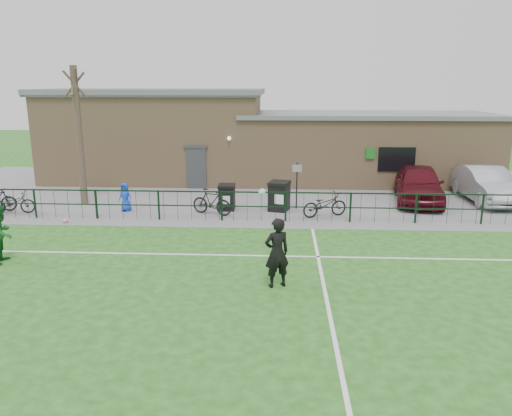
{
  "coord_description": "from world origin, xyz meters",
  "views": [
    {
      "loc": [
        0.83,
        -10.84,
        5.32
      ],
      "look_at": [
        0.0,
        5.0,
        1.3
      ],
      "focal_mm": 35.0,
      "sensor_mm": 36.0,
      "label": 1
    }
  ],
  "objects_px": {
    "bicycle_d": "(212,202)",
    "ball_ground": "(65,221)",
    "wheelie_bin_left": "(227,198)",
    "sign_post": "(297,186)",
    "spectator_child": "(125,197)",
    "bare_tree": "(79,137)",
    "bicycle_c": "(13,203)",
    "wheelie_bin_right": "(279,197)",
    "car_maroon": "(419,184)",
    "outfield_player": "(2,233)",
    "bicycle_e": "(325,205)",
    "car_silver": "(485,184)"
  },
  "relations": [
    {
      "from": "bicycle_d",
      "to": "ball_ground",
      "type": "bearing_deg",
      "value": 127.46
    },
    {
      "from": "wheelie_bin_left",
      "to": "sign_post",
      "type": "xyz_separation_m",
      "value": [
        2.96,
        0.31,
        0.5
      ]
    },
    {
      "from": "spectator_child",
      "to": "ball_ground",
      "type": "distance_m",
      "value": 2.69
    },
    {
      "from": "bare_tree",
      "to": "bicycle_c",
      "type": "distance_m",
      "value": 3.88
    },
    {
      "from": "wheelie_bin_right",
      "to": "spectator_child",
      "type": "bearing_deg",
      "value": -161.01
    },
    {
      "from": "car_maroon",
      "to": "outfield_player",
      "type": "bearing_deg",
      "value": -140.15
    },
    {
      "from": "wheelie_bin_right",
      "to": "wheelie_bin_left",
      "type": "bearing_deg",
      "value": -165.47
    },
    {
      "from": "spectator_child",
      "to": "bicycle_d",
      "type": "bearing_deg",
      "value": 9.3
    },
    {
      "from": "bare_tree",
      "to": "sign_post",
      "type": "xyz_separation_m",
      "value": [
        9.48,
        -0.46,
        -1.98
      ]
    },
    {
      "from": "wheelie_bin_left",
      "to": "bicycle_e",
      "type": "height_order",
      "value": "wheelie_bin_left"
    },
    {
      "from": "wheelie_bin_left",
      "to": "sign_post",
      "type": "relative_size",
      "value": 0.5
    },
    {
      "from": "car_silver",
      "to": "bicycle_c",
      "type": "relative_size",
      "value": 2.74
    },
    {
      "from": "sign_post",
      "to": "outfield_player",
      "type": "bearing_deg",
      "value": -142.56
    },
    {
      "from": "car_silver",
      "to": "ball_ground",
      "type": "distance_m",
      "value": 18.2
    },
    {
      "from": "bicycle_d",
      "to": "ball_ground",
      "type": "distance_m",
      "value": 5.74
    },
    {
      "from": "bare_tree",
      "to": "sign_post",
      "type": "distance_m",
      "value": 9.69
    },
    {
      "from": "sign_post",
      "to": "ball_ground",
      "type": "bearing_deg",
      "value": -163.18
    },
    {
      "from": "bicycle_c",
      "to": "bicycle_e",
      "type": "relative_size",
      "value": 0.93
    },
    {
      "from": "sign_post",
      "to": "bicycle_d",
      "type": "height_order",
      "value": "sign_post"
    },
    {
      "from": "wheelie_bin_right",
      "to": "sign_post",
      "type": "distance_m",
      "value": 0.91
    },
    {
      "from": "car_silver",
      "to": "bicycle_d",
      "type": "distance_m",
      "value": 12.46
    },
    {
      "from": "sign_post",
      "to": "ball_ground",
      "type": "distance_m",
      "value": 9.45
    },
    {
      "from": "bicycle_e",
      "to": "bicycle_d",
      "type": "bearing_deg",
      "value": 67.65
    },
    {
      "from": "bare_tree",
      "to": "wheelie_bin_right",
      "type": "relative_size",
      "value": 5.2
    },
    {
      "from": "bicycle_d",
      "to": "outfield_player",
      "type": "distance_m",
      "value": 8.01
    },
    {
      "from": "bicycle_d",
      "to": "bicycle_e",
      "type": "height_order",
      "value": "bicycle_d"
    },
    {
      "from": "car_silver",
      "to": "bicycle_d",
      "type": "relative_size",
      "value": 2.69
    },
    {
      "from": "car_maroon",
      "to": "bicycle_d",
      "type": "relative_size",
      "value": 2.75
    },
    {
      "from": "wheelie_bin_right",
      "to": "outfield_player",
      "type": "relative_size",
      "value": 0.65
    },
    {
      "from": "wheelie_bin_left",
      "to": "car_silver",
      "type": "relative_size",
      "value": 0.21
    },
    {
      "from": "wheelie_bin_left",
      "to": "wheelie_bin_right",
      "type": "distance_m",
      "value": 2.22
    },
    {
      "from": "bare_tree",
      "to": "car_silver",
      "type": "bearing_deg",
      "value": 4.37
    },
    {
      "from": "bicycle_d",
      "to": "spectator_child",
      "type": "distance_m",
      "value": 3.73
    },
    {
      "from": "car_silver",
      "to": "ball_ground",
      "type": "xyz_separation_m",
      "value": [
        -17.6,
        -4.56,
        -0.71
      ]
    },
    {
      "from": "wheelie_bin_left",
      "to": "spectator_child",
      "type": "bearing_deg",
      "value": -174.3
    },
    {
      "from": "car_maroon",
      "to": "bicycle_e",
      "type": "height_order",
      "value": "car_maroon"
    },
    {
      "from": "bicycle_c",
      "to": "car_maroon",
      "type": "bearing_deg",
      "value": -93.15
    },
    {
      "from": "bicycle_e",
      "to": "ball_ground",
      "type": "xyz_separation_m",
      "value": [
        -10.1,
        -1.45,
        -0.42
      ]
    },
    {
      "from": "spectator_child",
      "to": "car_maroon",
      "type": "bearing_deg",
      "value": 25.58
    },
    {
      "from": "wheelie_bin_right",
      "to": "bicycle_e",
      "type": "relative_size",
      "value": 0.61
    },
    {
      "from": "sign_post",
      "to": "bicycle_e",
      "type": "bearing_deg",
      "value": -49.06
    },
    {
      "from": "car_silver",
      "to": "sign_post",
      "type": "bearing_deg",
      "value": -169.24
    },
    {
      "from": "sign_post",
      "to": "bicycle_d",
      "type": "bearing_deg",
      "value": -161.27
    },
    {
      "from": "car_maroon",
      "to": "outfield_player",
      "type": "height_order",
      "value": "outfield_player"
    },
    {
      "from": "wheelie_bin_left",
      "to": "bare_tree",
      "type": "bearing_deg",
      "value": 172.46
    },
    {
      "from": "ball_ground",
      "to": "spectator_child",
      "type": "bearing_deg",
      "value": 46.89
    },
    {
      "from": "wheelie_bin_left",
      "to": "outfield_player",
      "type": "height_order",
      "value": "outfield_player"
    },
    {
      "from": "bicycle_e",
      "to": "spectator_child",
      "type": "height_order",
      "value": "spectator_child"
    },
    {
      "from": "bicycle_c",
      "to": "bicycle_d",
      "type": "bearing_deg",
      "value": -101.09
    },
    {
      "from": "bicycle_c",
      "to": "bicycle_e",
      "type": "xyz_separation_m",
      "value": [
        12.83,
        0.18,
        0.04
      ]
    }
  ]
}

